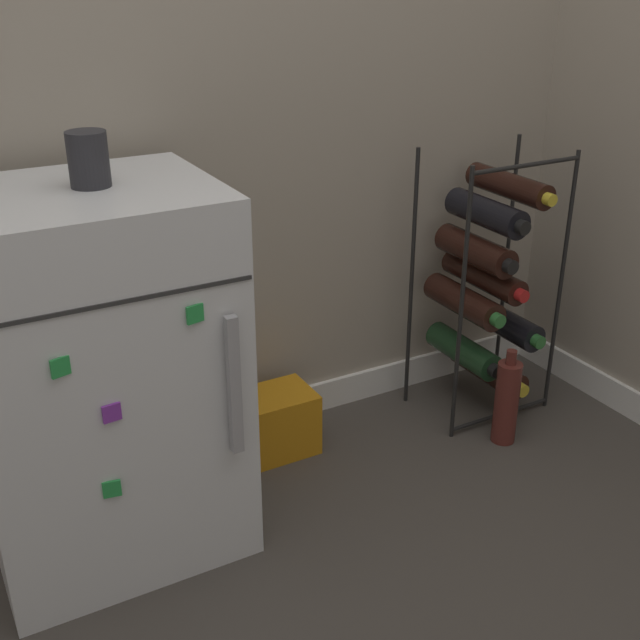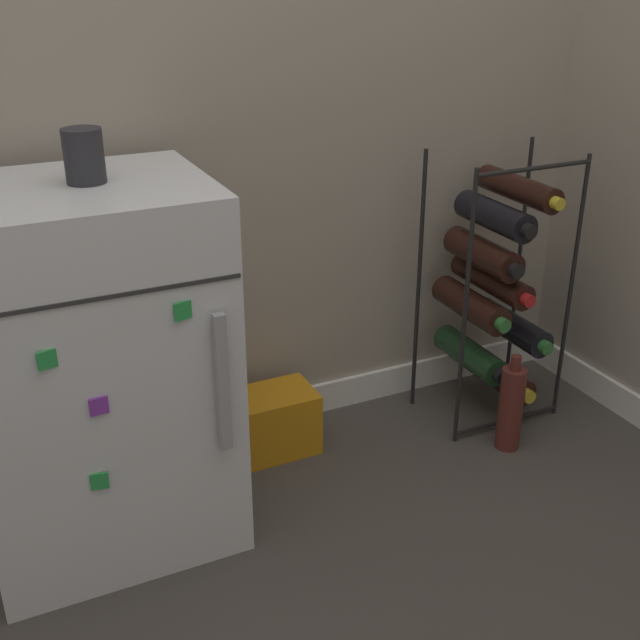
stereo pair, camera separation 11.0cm
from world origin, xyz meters
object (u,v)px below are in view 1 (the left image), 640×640
at_px(wine_rack, 484,288).
at_px(loose_bottle_floor, 506,401).
at_px(mini_fridge, 101,378).
at_px(fridge_top_cup, 88,159).
at_px(soda_box, 275,422).

distance_m(wine_rack, loose_bottle_floor, 0.33).
height_order(mini_fridge, fridge_top_cup, fridge_top_cup).
relative_size(wine_rack, soda_box, 3.70).
bearing_deg(fridge_top_cup, wine_rack, 3.25).
relative_size(mini_fridge, loose_bottle_floor, 2.96).
xyz_separation_m(mini_fridge, loose_bottle_floor, (1.05, -0.13, -0.29)).
bearing_deg(soda_box, mini_fridge, -163.82).
bearing_deg(soda_box, wine_rack, -6.05).
height_order(mini_fridge, loose_bottle_floor, mini_fridge).
distance_m(soda_box, loose_bottle_floor, 0.64).
relative_size(wine_rack, fridge_top_cup, 7.23).
bearing_deg(loose_bottle_floor, soda_box, 155.66).
bearing_deg(wine_rack, mini_fridge, -176.40).
bearing_deg(fridge_top_cup, mini_fridge, -165.05).
bearing_deg(soda_box, loose_bottle_floor, -24.34).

